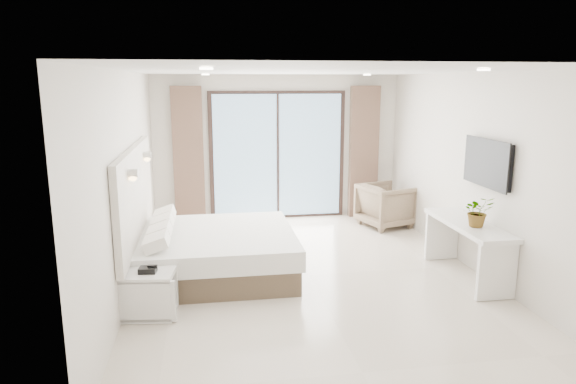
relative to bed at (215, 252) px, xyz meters
name	(u,v)px	position (x,y,z in m)	size (l,w,h in m)	color
ground	(309,275)	(1.26, -0.26, -0.31)	(6.20, 6.20, 0.00)	beige
room_shell	(286,152)	(1.06, 0.50, 1.27)	(4.62, 6.22, 2.72)	silver
bed	(215,252)	(0.00, 0.00, 0.00)	(2.10, 2.00, 0.73)	brown
nightstand	(149,294)	(-0.75, -1.18, -0.05)	(0.61, 0.53, 0.51)	white
phone	(148,270)	(-0.74, -1.20, 0.24)	(0.19, 0.14, 0.06)	black
console_desk	(468,237)	(3.30, -0.68, 0.26)	(0.51, 1.63, 0.77)	white
plant	(478,215)	(3.30, -0.89, 0.62)	(0.36, 0.40, 0.31)	#33662D
armchair	(386,203)	(3.11, 1.90, 0.12)	(0.83, 0.78, 0.85)	#7E6452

